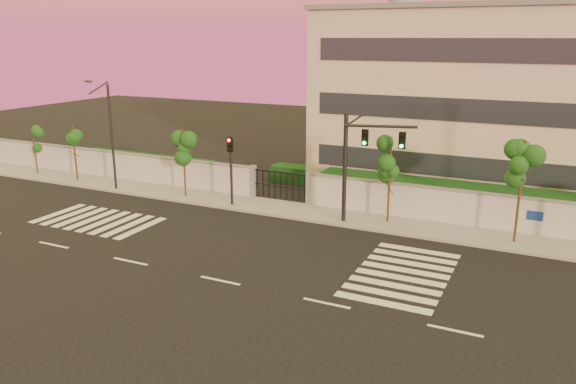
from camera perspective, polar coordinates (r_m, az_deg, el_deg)
name	(u,v)px	position (r m, az deg, el deg)	size (l,w,h in m)	color
ground	(220,281)	(24.95, -6.91, -8.93)	(120.00, 120.00, 0.00)	black
sidewalk	(314,213)	(33.63, 2.69, -2.16)	(60.00, 3.00, 0.15)	gray
perimeter_wall	(326,191)	(34.64, 3.85, 0.07)	(60.00, 0.36, 2.20)	#AFB1B6
hedge_row	(356,187)	(36.84, 6.96, 0.52)	(41.00, 4.25, 1.80)	#103715
institutional_building	(503,99)	(41.37, 21.02, 8.79)	(24.40, 12.40, 12.25)	beige
road_markings	(233,247)	(28.66, -5.56, -5.56)	(57.00, 7.62, 0.02)	silver
street_tree_a	(34,140)	(46.55, -24.39, 4.82)	(1.30, 1.03, 3.72)	#382314
street_tree_b	(74,141)	(43.11, -20.91, 4.87)	(1.52, 1.21, 4.16)	#382314
street_tree_c	(184,147)	(36.85, -10.55, 4.55)	(1.48, 1.18, 4.66)	#382314
street_tree_d	(391,161)	(31.50, 10.41, 3.16)	(1.55, 1.23, 4.99)	#382314
street_tree_e	(523,169)	(30.08, 22.75, 2.17)	(1.64, 1.30, 5.38)	#382314
traffic_signal_main	(359,156)	(30.94, 7.21, 3.65)	(3.93, 1.22, 6.30)	black
traffic_signal_secondary	(231,161)	(34.57, -5.84, 3.10)	(0.35, 0.34, 4.56)	black
streetlight_west	(110,132)	(39.63, -17.65, 5.84)	(0.45, 1.83, 7.61)	black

